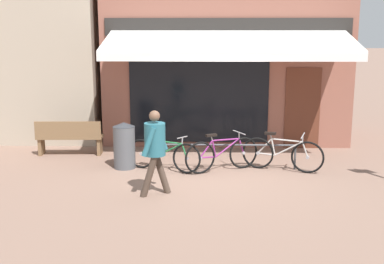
{
  "coord_description": "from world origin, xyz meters",
  "views": [
    {
      "loc": [
        -0.18,
        -9.93,
        3.0
      ],
      "look_at": [
        -0.43,
        -0.62,
        1.05
      ],
      "focal_mm": 45.0,
      "sensor_mm": 36.0,
      "label": 1
    }
  ],
  "objects_px": {
    "bicycle_purple": "(222,154)",
    "bicycle_silver": "(282,154)",
    "bicycle_green": "(163,155)",
    "litter_bin": "(124,145)",
    "park_bench": "(69,137)",
    "pedestrian_adult": "(155,144)"
  },
  "relations": [
    {
      "from": "bicycle_purple",
      "to": "bicycle_silver",
      "type": "distance_m",
      "value": 1.31
    },
    {
      "from": "bicycle_green",
      "to": "litter_bin",
      "type": "xyz_separation_m",
      "value": [
        -0.88,
        0.16,
        0.17
      ]
    },
    {
      "from": "bicycle_silver",
      "to": "park_bench",
      "type": "bearing_deg",
      "value": -175.02
    },
    {
      "from": "bicycle_green",
      "to": "park_bench",
      "type": "distance_m",
      "value": 2.73
    },
    {
      "from": "bicycle_purple",
      "to": "pedestrian_adult",
      "type": "bearing_deg",
      "value": -154.64
    },
    {
      "from": "bicycle_purple",
      "to": "pedestrian_adult",
      "type": "distance_m",
      "value": 2.14
    },
    {
      "from": "litter_bin",
      "to": "park_bench",
      "type": "bearing_deg",
      "value": 144.51
    },
    {
      "from": "pedestrian_adult",
      "to": "litter_bin",
      "type": "bearing_deg",
      "value": -65.32
    },
    {
      "from": "pedestrian_adult",
      "to": "litter_bin",
      "type": "relative_size",
      "value": 1.55
    },
    {
      "from": "bicycle_green",
      "to": "park_bench",
      "type": "xyz_separation_m",
      "value": [
        -2.42,
        1.26,
        0.11
      ]
    },
    {
      "from": "bicycle_purple",
      "to": "litter_bin",
      "type": "height_order",
      "value": "litter_bin"
    },
    {
      "from": "bicycle_green",
      "to": "bicycle_purple",
      "type": "height_order",
      "value": "bicycle_purple"
    },
    {
      "from": "bicycle_green",
      "to": "park_bench",
      "type": "bearing_deg",
      "value": 173.08
    },
    {
      "from": "bicycle_green",
      "to": "litter_bin",
      "type": "relative_size",
      "value": 1.62
    },
    {
      "from": "bicycle_green",
      "to": "bicycle_silver",
      "type": "relative_size",
      "value": 0.98
    },
    {
      "from": "litter_bin",
      "to": "bicycle_green",
      "type": "bearing_deg",
      "value": -10.52
    },
    {
      "from": "pedestrian_adult",
      "to": "park_bench",
      "type": "xyz_separation_m",
      "value": [
        -2.41,
        2.87,
        -0.5
      ]
    },
    {
      "from": "litter_bin",
      "to": "park_bench",
      "type": "xyz_separation_m",
      "value": [
        -1.54,
        1.1,
        -0.06
      ]
    },
    {
      "from": "pedestrian_adult",
      "to": "litter_bin",
      "type": "distance_m",
      "value": 2.03
    },
    {
      "from": "litter_bin",
      "to": "pedestrian_adult",
      "type": "bearing_deg",
      "value": -63.84
    },
    {
      "from": "bicycle_purple",
      "to": "bicycle_silver",
      "type": "height_order",
      "value": "bicycle_silver"
    },
    {
      "from": "bicycle_silver",
      "to": "pedestrian_adult",
      "type": "relative_size",
      "value": 1.06
    }
  ]
}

